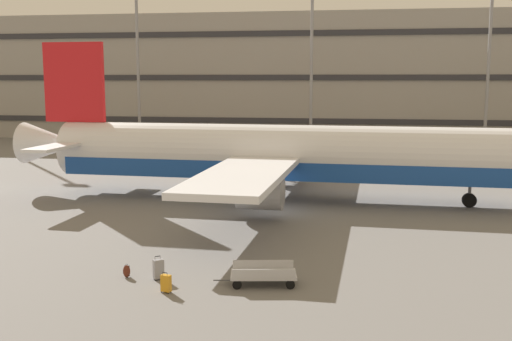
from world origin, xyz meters
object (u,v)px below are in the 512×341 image
object	(u,v)px
airliner	(279,155)
suitcase_silver	(166,283)
suitcase_navy	(159,269)
baggage_cart	(263,274)
backpack_orange	(127,272)

from	to	relation	value
airliner	suitcase_silver	size ratio (longest dim) A/B	45.71
suitcase_navy	baggage_cart	size ratio (longest dim) A/B	0.29
airliner	backpack_orange	world-z (taller)	airliner
airliner	baggage_cart	distance (m)	17.61
airliner	suitcase_navy	bearing A→B (deg)	-99.27
suitcase_navy	suitcase_silver	size ratio (longest dim) A/B	1.18
backpack_orange	baggage_cart	world-z (taller)	baggage_cart
suitcase_silver	baggage_cart	size ratio (longest dim) A/B	0.24
airliner	baggage_cart	bearing A→B (deg)	-85.12
suitcase_navy	suitcase_silver	world-z (taller)	suitcase_navy
airliner	suitcase_silver	bearing A→B (deg)	-96.26
airliner	baggage_cart	size ratio (longest dim) A/B	11.17
baggage_cart	backpack_orange	bearing A→B (deg)	-179.93
airliner	suitcase_silver	xyz separation A→B (m)	(-2.07, -18.86, -2.68)
suitcase_navy	backpack_orange	distance (m)	1.40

